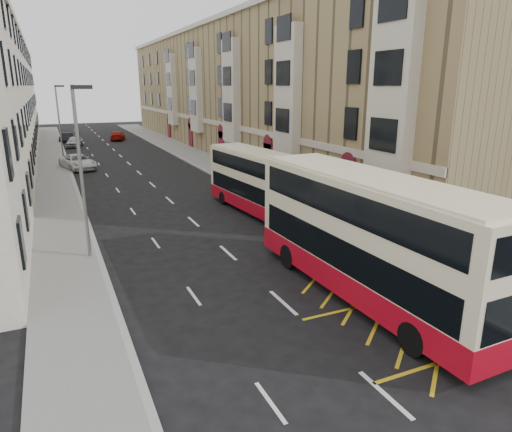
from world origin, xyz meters
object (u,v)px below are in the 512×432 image
car_silver (74,142)px  double_decker_rear (259,182)px  double_decker_front (369,237)px  street_lamp_near (81,164)px  white_van (78,162)px  pedestrian_far (428,251)px  car_dark (66,137)px  street_lamp_far (60,120)px  car_red (118,136)px

car_silver → double_decker_rear: bearing=-63.2°
double_decker_front → double_decker_rear: size_ratio=1.19×
street_lamp_near → white_van: street_lamp_near is taller
pedestrian_far → car_dark: bearing=-62.4°
street_lamp_far → car_red: 22.84m
street_lamp_far → double_decker_front: size_ratio=0.65×
double_decker_front → car_silver: 54.39m
car_silver → car_red: (6.55, 5.89, -0.05)m
street_lamp_far → car_red: bearing=68.0°
car_silver → pedestrian_far: bearing=-62.9°
street_lamp_near → street_lamp_far: size_ratio=1.00×
double_decker_rear → pedestrian_far: bearing=-81.1°
double_decker_front → street_lamp_near: bearing=136.0°
pedestrian_far → white_van: 36.53m
car_red → street_lamp_near: bearing=94.0°
car_red → double_decker_front: bearing=104.5°
car_silver → car_red: 8.81m
car_dark → double_decker_front: bearing=-69.2°
double_decker_rear → car_red: (-2.42, 46.75, -1.40)m
double_decker_rear → pedestrian_far: double_decker_rear is taller
street_lamp_near → car_dark: (1.15, 51.99, -3.99)m
white_van → car_silver: 18.53m
car_dark → car_silver: bearing=-71.1°
pedestrian_far → white_van: size_ratio=0.30×
double_decker_rear → car_red: double_decker_rear is taller
car_dark → car_red: 7.38m
street_lamp_near → double_decker_rear: (10.86, 4.10, -2.56)m
street_lamp_near → double_decker_rear: size_ratio=0.77×
double_decker_front → car_dark: size_ratio=3.15×
pedestrian_far → car_silver: bearing=-61.7°
white_van → car_red: (7.29, 24.41, -0.07)m
street_lamp_far → car_red: size_ratio=1.72×
street_lamp_near → street_lamp_far: (0.00, 30.00, 0.00)m
street_lamp_near → street_lamp_far: same height
street_lamp_near → car_red: size_ratio=1.72×
street_lamp_far → double_decker_front: 40.07m
double_decker_front → white_van: (-8.41, 35.30, -1.76)m
car_red → car_silver: bearing=55.3°
street_lamp_near → car_red: street_lamp_near is taller
pedestrian_far → car_silver: (-11.87, 52.81, -0.23)m
car_red → double_decker_rear: bearing=106.3°
double_decker_rear → white_van: bearing=108.8°
street_lamp_near → white_van: size_ratio=1.50×
car_silver → car_dark: (-0.73, 7.03, -0.08)m
double_decker_rear → white_van: size_ratio=1.94×
pedestrian_far → white_van: (-12.60, 34.29, -0.21)m
car_dark → car_red: bearing=4.1°
street_lamp_near → car_dark: bearing=88.7°
pedestrian_far → car_dark: (-12.60, 59.84, -0.31)m
white_van → car_red: white_van is taller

